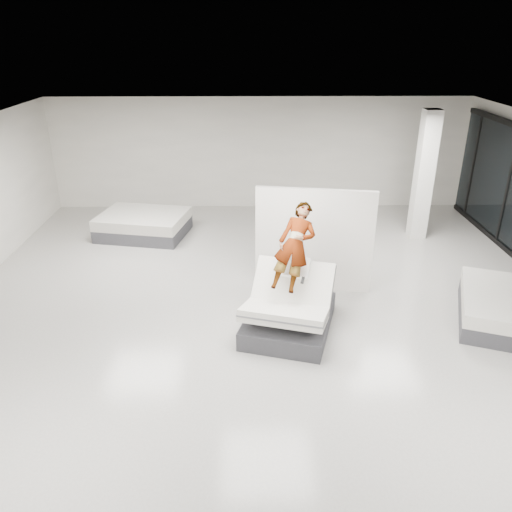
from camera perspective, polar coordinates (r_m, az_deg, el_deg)
name	(u,v)px	position (r m, az deg, el deg)	size (l,w,h in m)	color
room	(269,250)	(8.13, 1.53, 0.65)	(14.00, 14.04, 3.20)	#B8B4AD
hero_bed	(289,311)	(8.85, 3.82, -6.26)	(1.87, 2.19, 1.21)	#3B3B40
person	(294,260)	(8.74, 4.40, -0.49)	(0.60, 0.39, 1.64)	slate
remote	(303,280)	(8.48, 5.36, -2.77)	(0.05, 0.14, 0.03)	black
divider_panel	(314,240)	(9.98, 6.63, 1.77)	(2.34, 0.11, 2.12)	white
flat_bed_right_far	(506,309)	(10.13, 26.65, -5.41)	(2.14, 2.43, 0.56)	#3B3B40
flat_bed_left_far	(144,224)	(13.24, -12.73, 3.54)	(2.40, 1.98, 0.59)	#3B3B40
column	(424,176)	(13.11, 18.63, 8.67)	(0.40, 0.40, 3.20)	white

